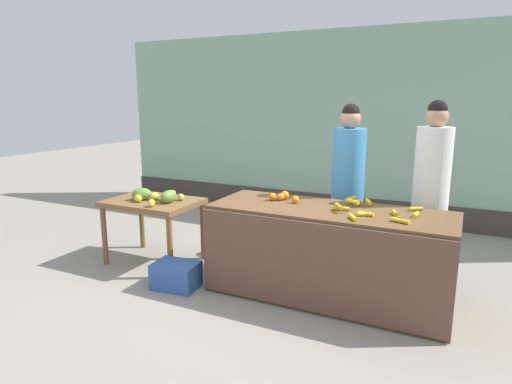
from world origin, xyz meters
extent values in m
plane|color=gray|center=(0.00, 0.00, 0.00)|extent=(24.00, 24.00, 0.00)
cube|color=#8CB299|center=(0.00, 2.94, 1.45)|extent=(8.29, 0.20, 2.90)
cube|color=#3F3833|center=(0.00, 2.83, 0.18)|extent=(8.29, 0.04, 0.36)
cube|color=brown|center=(0.53, 0.00, 0.43)|extent=(2.24, 0.81, 0.87)
cube|color=brown|center=(0.53, -0.42, 0.43)|extent=(2.24, 0.03, 0.81)
cube|color=brown|center=(-1.55, 0.00, 0.71)|extent=(1.02, 0.74, 0.06)
cylinder|color=brown|center=(-2.01, -0.32, 0.34)|extent=(0.06, 0.06, 0.68)
cylinder|color=brown|center=(-1.09, -0.32, 0.34)|extent=(0.06, 0.06, 0.68)
cylinder|color=brown|center=(-2.01, 0.32, 0.34)|extent=(0.06, 0.06, 0.68)
cylinder|color=brown|center=(-1.09, 0.32, 0.34)|extent=(0.06, 0.06, 0.68)
cylinder|color=gold|center=(0.88, -0.11, 0.89)|extent=(0.15, 0.06, 0.04)
cylinder|color=yellow|center=(1.28, 0.06, 0.89)|extent=(0.05, 0.13, 0.04)
cylinder|color=yellow|center=(1.19, -0.20, 0.89)|extent=(0.16, 0.08, 0.04)
cylinder|color=yellow|center=(0.64, -0.02, 0.89)|extent=(0.15, 0.07, 0.04)
cylinder|color=gold|center=(1.10, 0.04, 0.89)|extent=(0.08, 0.13, 0.04)
cylinder|color=yellow|center=(0.81, -0.27, 0.89)|extent=(0.11, 0.15, 0.04)
cylinder|color=gold|center=(1.25, 0.27, 0.89)|extent=(0.12, 0.10, 0.04)
cylinder|color=gold|center=(0.73, 0.27, 0.89)|extent=(0.05, 0.16, 0.04)
cylinder|color=yellow|center=(0.87, -0.12, 0.89)|extent=(0.12, 0.09, 0.04)
cylinder|color=yellow|center=(0.70, 0.17, 0.92)|extent=(0.13, 0.09, 0.04)
cylinder|color=yellow|center=(0.65, 0.28, 0.92)|extent=(0.08, 0.15, 0.04)
cylinder|color=yellow|center=(0.83, 0.24, 0.92)|extent=(0.09, 0.15, 0.04)
cylinder|color=gold|center=(0.63, -0.07, 0.92)|extent=(0.11, 0.15, 0.04)
sphere|color=orange|center=(-0.01, 0.10, 0.91)|extent=(0.07, 0.07, 0.07)
sphere|color=orange|center=(0.01, 0.16, 0.91)|extent=(0.09, 0.09, 0.09)
sphere|color=orange|center=(-0.08, 0.07, 0.91)|extent=(0.08, 0.08, 0.08)
sphere|color=orange|center=(0.16, 0.06, 0.91)|extent=(0.07, 0.07, 0.07)
ellipsoid|color=yellow|center=(-1.75, 0.00, 0.78)|extent=(0.11, 0.12, 0.08)
ellipsoid|color=yellow|center=(-1.35, -0.26, 0.78)|extent=(0.10, 0.11, 0.08)
ellipsoid|color=gold|center=(-1.46, 0.26, 0.77)|extent=(0.13, 0.14, 0.07)
ellipsoid|color=yellow|center=(-1.43, 0.04, 0.78)|extent=(0.13, 0.13, 0.09)
ellipsoid|color=yellow|center=(-1.62, -0.16, 0.78)|extent=(0.12, 0.11, 0.09)
ellipsoid|color=yellow|center=(-1.53, 0.02, 0.78)|extent=(0.12, 0.13, 0.09)
ellipsoid|color=#D4DD4A|center=(-1.24, 0.12, 0.78)|extent=(0.12, 0.10, 0.08)
ellipsoid|color=olive|center=(-1.30, -0.02, 0.81)|extent=(0.16, 0.23, 0.14)
ellipsoid|color=olive|center=(-1.66, -0.05, 0.81)|extent=(0.26, 0.24, 0.14)
cylinder|color=#33333D|center=(0.52, 0.65, 0.35)|extent=(0.29, 0.29, 0.71)
cylinder|color=#3F8CCC|center=(0.52, 0.65, 1.14)|extent=(0.34, 0.34, 0.86)
sphere|color=tan|center=(0.52, 0.65, 1.67)|extent=(0.21, 0.21, 0.21)
sphere|color=black|center=(0.52, 0.65, 1.73)|extent=(0.18, 0.18, 0.18)
cylinder|color=#33333D|center=(1.34, 0.66, 0.36)|extent=(0.29, 0.29, 0.72)
cylinder|color=white|center=(1.34, 0.66, 1.17)|extent=(0.34, 0.34, 0.88)
sphere|color=tan|center=(1.34, 0.66, 1.70)|extent=(0.21, 0.21, 0.21)
sphere|color=black|center=(1.34, 0.66, 1.77)|extent=(0.18, 0.18, 0.18)
cube|color=#3359A5|center=(-0.89, -0.49, 0.13)|extent=(0.47, 0.37, 0.26)
ellipsoid|color=maroon|center=(-0.79, 0.63, 0.24)|extent=(0.40, 0.35, 0.47)
camera|label=1|loc=(1.63, -3.83, 1.87)|focal=30.58mm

